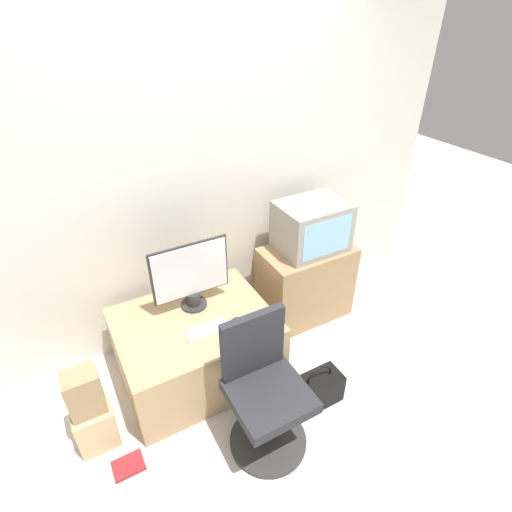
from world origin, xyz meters
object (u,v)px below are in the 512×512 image
mouse (236,320)px  cardboard_box_lower (95,424)px  main_monitor (191,276)px  office_chair (264,393)px  crt_tv (312,226)px  handbag (318,389)px  keyboard (206,330)px  book (129,466)px

mouse → cardboard_box_lower: mouse is taller
main_monitor → mouse: bearing=-57.5°
main_monitor → office_chair: bearing=-83.1°
crt_tv → handbag: 1.20m
keyboard → handbag: keyboard is taller
keyboard → crt_tv: crt_tv is taller
keyboard → office_chair: 0.57m
handbag → mouse: bearing=126.8°
main_monitor → keyboard: 0.38m
mouse → crt_tv: crt_tv is taller
office_chair → handbag: bearing=6.1°
main_monitor → office_chair: main_monitor is taller
mouse → cardboard_box_lower: 1.08m
cardboard_box_lower → book: 0.32m
handbag → main_monitor: bearing=125.3°
office_chair → cardboard_box_lower: (-0.92, 0.48, -0.26)m
main_monitor → crt_tv: (1.03, 0.04, 0.09)m
crt_tv → office_chair: bearing=-136.7°
cardboard_box_lower → handbag: size_ratio=0.90×
main_monitor → mouse: main_monitor is taller
handbag → crt_tv: bearing=60.2°
mouse → office_chair: office_chair is taller
cardboard_box_lower → handbag: 1.44m
cardboard_box_lower → book: (0.11, -0.27, -0.14)m
keyboard → office_chair: office_chair is taller
main_monitor → crt_tv: bearing=2.3°
keyboard → cardboard_box_lower: 0.88m
crt_tv → handbag: size_ratio=1.59×
cardboard_box_lower → handbag: (1.38, -0.43, -0.04)m
main_monitor → cardboard_box_lower: main_monitor is taller
mouse → crt_tv: (0.84, 0.33, 0.33)m
crt_tv → book: size_ratio=2.95×
keyboard → handbag: size_ratio=0.85×
keyboard → mouse: bearing=-3.0°
keyboard → handbag: (0.58, -0.50, -0.40)m
mouse → handbag: mouse is taller
main_monitor → book: size_ratio=3.05×
keyboard → book: size_ratio=1.57×
crt_tv → keyboard: bearing=-162.9°
mouse → office_chair: bearing=-99.1°
main_monitor → book: bearing=-138.7°
crt_tv → cardboard_box_lower: 2.02m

